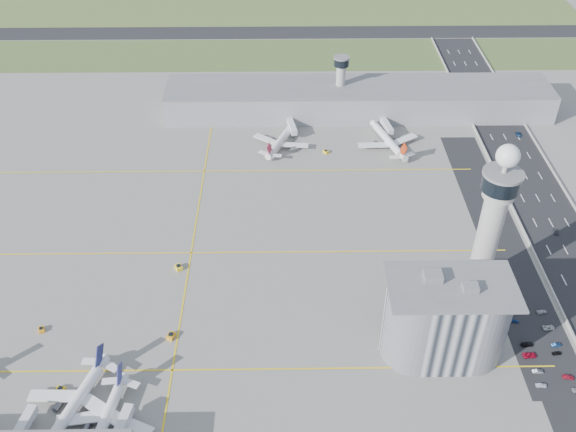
{
  "coord_description": "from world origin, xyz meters",
  "views": [
    {
      "loc": [
        -2.58,
        -168.95,
        174.6
      ],
      "look_at": [
        0.0,
        35.0,
        15.0
      ],
      "focal_mm": 40.0,
      "sensor_mm": 36.0,
      "label": 1
    }
  ],
  "objects_px": {
    "tug_4": "(326,152)",
    "car_lot_10": "(549,328)",
    "car_lot_0": "(541,385)",
    "car_hw_2": "(519,134)",
    "car_lot_2": "(530,355)",
    "car_lot_4": "(514,321)",
    "tug_5": "(401,141)",
    "car_lot_11": "(542,312)",
    "car_lot_8": "(557,353)",
    "car_lot_1": "(538,371)",
    "tug_2": "(171,336)",
    "secondary_tower": "(341,80)",
    "airplane_near_c": "(102,420)",
    "car_lot_3": "(527,344)",
    "car_lot_7": "(568,377)",
    "airplane_near_b": "(72,401)",
    "control_tower": "(493,217)",
    "admin_building": "(445,319)",
    "car_lot_5": "(513,310)",
    "airplane_far_a": "(281,136)",
    "airplane_far_b": "(388,136)",
    "tug_1": "(41,329)",
    "car_hw_1": "(556,232)",
    "car_lot_9": "(556,345)",
    "tug_0": "(60,389)",
    "jet_bridge_far_1": "(383,122)",
    "jet_bridge_far_0": "(289,122)",
    "car_hw_4": "(467,86)"
  },
  "relations": [
    {
      "from": "tug_4",
      "to": "car_lot_10",
      "type": "bearing_deg",
      "value": -96.82
    },
    {
      "from": "car_lot_0",
      "to": "car_hw_2",
      "type": "distance_m",
      "value": 164.83
    },
    {
      "from": "car_lot_2",
      "to": "car_lot_4",
      "type": "xyz_separation_m",
      "value": [
        -0.78,
        15.98,
        -0.05
      ]
    },
    {
      "from": "tug_5",
      "to": "car_lot_11",
      "type": "xyz_separation_m",
      "value": [
        33.93,
        -120.68,
        -0.5
      ]
    },
    {
      "from": "car_lot_2",
      "to": "car_lot_8",
      "type": "xyz_separation_m",
      "value": [
        9.68,
        0.87,
        -0.09
      ]
    },
    {
      "from": "car_lot_1",
      "to": "tug_2",
      "type": "bearing_deg",
      "value": 81.67
    },
    {
      "from": "secondary_tower",
      "to": "tug_4",
      "type": "xyz_separation_m",
      "value": [
        -9.95,
        -44.18,
        -17.99
      ]
    },
    {
      "from": "airplane_near_c",
      "to": "car_lot_0",
      "type": "relative_size",
      "value": 10.27
    },
    {
      "from": "car_lot_3",
      "to": "car_lot_7",
      "type": "xyz_separation_m",
      "value": [
        9.45,
        -14.21,
        -0.08
      ]
    },
    {
      "from": "airplane_near_b",
      "to": "car_hw_2",
      "type": "height_order",
      "value": "airplane_near_b"
    },
    {
      "from": "airplane_near_b",
      "to": "car_lot_3",
      "type": "height_order",
      "value": "airplane_near_b"
    },
    {
      "from": "control_tower",
      "to": "car_lot_1",
      "type": "xyz_separation_m",
      "value": [
        11.26,
        -40.53,
        -34.44
      ]
    },
    {
      "from": "secondary_tower",
      "to": "airplane_near_c",
      "type": "relative_size",
      "value": 0.86
    },
    {
      "from": "admin_building",
      "to": "car_lot_7",
      "type": "height_order",
      "value": "admin_building"
    },
    {
      "from": "admin_building",
      "to": "car_lot_5",
      "type": "relative_size",
      "value": 11.34
    },
    {
      "from": "control_tower",
      "to": "car_lot_3",
      "type": "relative_size",
      "value": 14.69
    },
    {
      "from": "car_lot_8",
      "to": "car_lot_0",
      "type": "bearing_deg",
      "value": 136.91
    },
    {
      "from": "airplane_far_a",
      "to": "car_lot_11",
      "type": "distance_m",
      "value": 153.31
    },
    {
      "from": "admin_building",
      "to": "airplane_far_b",
      "type": "relative_size",
      "value": 1.08
    },
    {
      "from": "secondary_tower",
      "to": "tug_4",
      "type": "height_order",
      "value": "secondary_tower"
    },
    {
      "from": "tug_1",
      "to": "car_hw_1",
      "type": "height_order",
      "value": "tug_1"
    },
    {
      "from": "car_lot_9",
      "to": "car_lot_11",
      "type": "relative_size",
      "value": 0.91
    },
    {
      "from": "admin_building",
      "to": "tug_5",
      "type": "relative_size",
      "value": 11.48
    },
    {
      "from": "car_lot_11",
      "to": "car_hw_2",
      "type": "bearing_deg",
      "value": -21.9
    },
    {
      "from": "tug_4",
      "to": "tug_1",
      "type": "bearing_deg",
      "value": -171.4
    },
    {
      "from": "airplane_near_b",
      "to": "car_lot_7",
      "type": "height_order",
      "value": "airplane_near_b"
    },
    {
      "from": "admin_building",
      "to": "car_lot_3",
      "type": "distance_m",
      "value": 34.58
    },
    {
      "from": "car_lot_1",
      "to": "car_lot_9",
      "type": "relative_size",
      "value": 1.03
    },
    {
      "from": "car_lot_5",
      "to": "car_lot_4",
      "type": "bearing_deg",
      "value": 164.83
    },
    {
      "from": "car_lot_0",
      "to": "admin_building",
      "type": "bearing_deg",
      "value": 65.39
    },
    {
      "from": "secondary_tower",
      "to": "car_hw_1",
      "type": "height_order",
      "value": "secondary_tower"
    },
    {
      "from": "car_hw_1",
      "to": "car_hw_2",
      "type": "height_order",
      "value": "car_hw_2"
    },
    {
      "from": "car_lot_1",
      "to": "car_lot_4",
      "type": "xyz_separation_m",
      "value": [
        -1.37,
        22.88,
        -0.0
      ]
    },
    {
      "from": "car_lot_8",
      "to": "car_lot_10",
      "type": "distance_m",
      "value": 11.7
    },
    {
      "from": "tug_0",
      "to": "car_lot_10",
      "type": "distance_m",
      "value": 170.72
    },
    {
      "from": "car_lot_11",
      "to": "car_hw_2",
      "type": "distance_m",
      "value": 130.33
    },
    {
      "from": "tug_0",
      "to": "car_lot_11",
      "type": "xyz_separation_m",
      "value": [
        168.97,
        32.57,
        -0.27
      ]
    },
    {
      "from": "secondary_tower",
      "to": "car_hw_1",
      "type": "relative_size",
      "value": 8.63
    },
    {
      "from": "car_lot_5",
      "to": "airplane_far_a",
      "type": "bearing_deg",
      "value": 31.84
    },
    {
      "from": "jet_bridge_far_1",
      "to": "tug_2",
      "type": "relative_size",
      "value": 4.17
    },
    {
      "from": "jet_bridge_far_0",
      "to": "car_hw_4",
      "type": "height_order",
      "value": "jet_bridge_far_0"
    },
    {
      "from": "car_lot_9",
      "to": "airplane_near_b",
      "type": "bearing_deg",
      "value": 89.06
    },
    {
      "from": "car_lot_0",
      "to": "car_lot_9",
      "type": "height_order",
      "value": "car_lot_0"
    },
    {
      "from": "airplane_far_b",
      "to": "car_lot_2",
      "type": "relative_size",
      "value": 8.32
    },
    {
      "from": "tug_4",
      "to": "car_lot_8",
      "type": "height_order",
      "value": "tug_4"
    },
    {
      "from": "car_lot_9",
      "to": "car_hw_2",
      "type": "relative_size",
      "value": 0.78
    },
    {
      "from": "car_lot_11",
      "to": "car_hw_1",
      "type": "height_order",
      "value": "car_hw_1"
    },
    {
      "from": "tug_0",
      "to": "car_lot_5",
      "type": "distance_m",
      "value": 161.86
    },
    {
      "from": "jet_bridge_far_1",
      "to": "car_hw_1",
      "type": "relative_size",
      "value": 3.79
    },
    {
      "from": "airplane_far_a",
      "to": "tug_5",
      "type": "distance_m",
      "value": 62.3
    }
  ]
}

